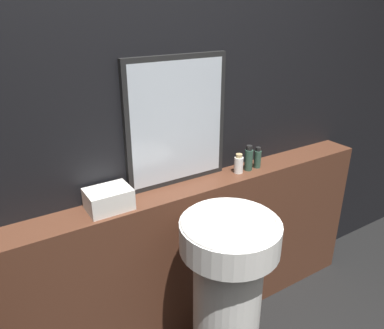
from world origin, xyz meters
TOP-DOWN VIEW (x-y plane):
  - wall_back at (0.00, 1.34)m, footprint 8.00×0.06m
  - vanity_counter at (0.00, 1.21)m, footprint 2.64×0.20m
  - pedestal_sink at (0.07, 0.80)m, footprint 0.45×0.45m
  - mirror at (0.09, 1.29)m, footprint 0.57×0.03m
  - towel_stack at (-0.33, 1.21)m, footprint 0.20×0.15m
  - shampoo_bottle at (0.44, 1.21)m, footprint 0.05×0.05m
  - conditioner_bottle at (0.51, 1.21)m, footprint 0.05×0.05m
  - lotion_bottle at (0.58, 1.21)m, footprint 0.04×0.04m

SIDE VIEW (x-z plane):
  - vanity_counter at x=0.00m, z-range 0.00..0.94m
  - pedestal_sink at x=0.07m, z-range 0.06..1.02m
  - towel_stack at x=-0.33m, z-range 0.94..1.04m
  - shampoo_bottle at x=0.44m, z-range 0.94..1.05m
  - lotion_bottle at x=0.58m, z-range 0.94..1.06m
  - conditioner_bottle at x=0.51m, z-range 0.94..1.09m
  - wall_back at x=0.00m, z-range 0.00..2.50m
  - mirror at x=0.09m, z-range 0.94..1.60m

